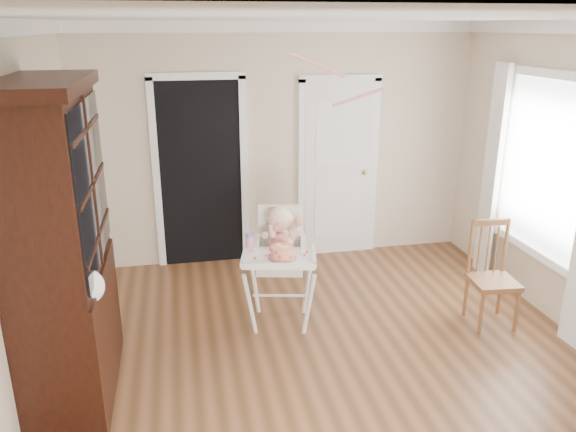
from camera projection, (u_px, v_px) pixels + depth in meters
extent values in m
plane|color=#53341C|center=(336.00, 373.00, 4.52)|extent=(5.00, 5.00, 0.00)
plane|color=white|center=(347.00, 18.00, 3.65)|extent=(5.00, 5.00, 0.00)
plane|color=beige|center=(279.00, 146.00, 6.40)|extent=(4.50, 0.00, 4.50)
plane|color=beige|center=(10.00, 236.00, 3.66)|extent=(0.00, 5.00, 5.00)
cube|color=black|center=(201.00, 175.00, 6.32)|extent=(0.90, 0.03, 2.10)
cube|color=white|center=(156.00, 178.00, 6.22)|extent=(0.08, 0.05, 2.18)
cube|color=white|center=(244.00, 173.00, 6.40)|extent=(0.08, 0.05, 2.18)
cube|color=white|center=(196.00, 76.00, 5.96)|extent=(1.06, 0.05, 0.08)
cube|color=white|center=(338.00, 171.00, 6.61)|extent=(0.80, 0.05, 2.05)
cube|color=white|center=(301.00, 173.00, 6.54)|extent=(0.08, 0.05, 2.13)
cube|color=white|center=(373.00, 169.00, 6.70)|extent=(0.08, 0.05, 2.13)
sphere|color=gold|center=(365.00, 172.00, 6.65)|extent=(0.06, 0.06, 0.06)
cube|color=white|center=(547.00, 167.00, 5.22)|extent=(0.02, 1.20, 1.60)
cube|color=white|center=(560.00, 75.00, 4.95)|extent=(0.06, 1.36, 0.08)
cube|color=white|center=(492.00, 173.00, 6.01)|extent=(0.08, 0.28, 2.30)
cylinder|color=white|center=(250.00, 305.00, 4.97)|extent=(0.15, 0.12, 0.65)
cylinder|color=white|center=(309.00, 306.00, 4.96)|extent=(0.11, 0.15, 0.65)
cylinder|color=white|center=(254.00, 282.00, 5.43)|extent=(0.11, 0.15, 0.65)
cylinder|color=white|center=(308.00, 282.00, 5.42)|extent=(0.15, 0.12, 0.65)
cylinder|color=white|center=(280.00, 296.00, 5.14)|extent=(0.49, 0.13, 0.03)
cube|color=white|center=(280.00, 264.00, 5.10)|extent=(0.49, 0.47, 0.09)
cube|color=white|center=(257.00, 250.00, 5.06)|extent=(0.12, 0.37, 0.20)
cube|color=white|center=(303.00, 251.00, 5.05)|extent=(0.12, 0.37, 0.20)
cube|color=white|center=(281.00, 230.00, 5.19)|extent=(0.42, 0.15, 0.48)
cube|color=white|center=(279.00, 258.00, 4.80)|extent=(0.69, 0.55, 0.03)
cube|color=white|center=(278.00, 266.00, 4.59)|extent=(0.60, 0.16, 0.04)
ellipsoid|color=beige|center=(280.00, 245.00, 5.07)|extent=(0.29, 0.25, 0.32)
sphere|color=beige|center=(280.00, 218.00, 4.99)|extent=(0.26, 0.26, 0.22)
sphere|color=red|center=(280.00, 241.00, 4.99)|extent=(0.16, 0.16, 0.16)
sphere|color=red|center=(277.00, 227.00, 4.92)|extent=(0.08, 0.08, 0.08)
sphere|color=red|center=(299.00, 222.00, 4.91)|extent=(0.07, 0.07, 0.07)
cylinder|color=silver|center=(282.00, 258.00, 4.75)|extent=(0.25, 0.25, 0.01)
cylinder|color=#ED2944|center=(282.00, 252.00, 4.73)|extent=(0.19, 0.19, 0.11)
cylinder|color=#F2E08C|center=(285.00, 248.00, 4.69)|extent=(0.09, 0.09, 0.02)
cylinder|color=pink|center=(250.00, 243.00, 4.92)|extent=(0.08, 0.08, 0.12)
cylinder|color=#856AB9|center=(250.00, 235.00, 4.90)|extent=(0.08, 0.08, 0.03)
cone|color=#856AB9|center=(250.00, 231.00, 4.88)|extent=(0.03, 0.03, 0.04)
cube|color=black|center=(73.00, 333.00, 4.17)|extent=(0.54, 1.30, 0.97)
cube|color=black|center=(52.00, 186.00, 3.80)|extent=(0.50, 1.30, 1.30)
cube|color=black|center=(85.00, 197.00, 3.55)|extent=(0.02, 0.56, 1.14)
cube|color=black|center=(98.00, 172.00, 4.15)|extent=(0.02, 0.56, 1.14)
cube|color=black|center=(38.00, 85.00, 3.58)|extent=(0.58, 1.38, 0.09)
ellipsoid|color=white|center=(88.00, 287.00, 3.68)|extent=(0.22, 0.17, 0.24)
cube|color=brown|center=(493.00, 282.00, 5.14)|extent=(0.43, 0.43, 0.05)
cylinder|color=brown|center=(481.00, 312.00, 5.03)|extent=(0.03, 0.03, 0.42)
cylinder|color=brown|center=(517.00, 310.00, 5.07)|extent=(0.03, 0.03, 0.42)
cylinder|color=brown|center=(466.00, 295.00, 5.35)|extent=(0.03, 0.03, 0.42)
cylinder|color=brown|center=(499.00, 293.00, 5.38)|extent=(0.03, 0.03, 0.42)
cylinder|color=brown|center=(471.00, 248.00, 5.20)|extent=(0.03, 0.03, 0.54)
cylinder|color=brown|center=(505.00, 246.00, 5.24)|extent=(0.03, 0.03, 0.54)
cube|color=brown|center=(491.00, 222.00, 5.14)|extent=(0.36, 0.07, 0.06)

